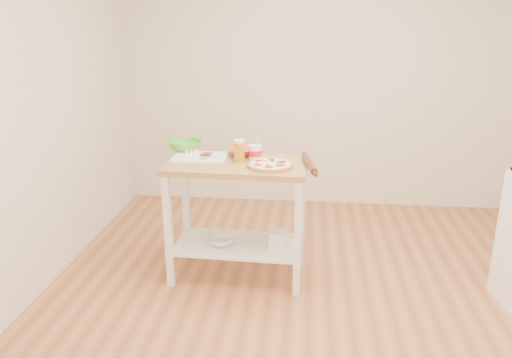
{
  "coord_description": "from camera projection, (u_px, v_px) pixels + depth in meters",
  "views": [
    {
      "loc": [
        -0.12,
        -2.85,
        1.9
      ],
      "look_at": [
        -0.48,
        0.63,
        0.76
      ],
      "focal_mm": 35.0,
      "sensor_mm": 36.0,
      "label": 1
    }
  ],
  "objects": [
    {
      "name": "room_shell",
      "position": [
        329.0,
        118.0,
        2.85
      ],
      "size": [
        4.04,
        4.54,
        2.74
      ],
      "color": "#B97244",
      "rests_on": "ground"
    },
    {
      "name": "prep_island",
      "position": [
        237.0,
        197.0,
        3.68
      ],
      "size": [
        1.04,
        0.59,
        0.9
      ],
      "rotation": [
        0.0,
        0.0,
        -0.04
      ],
      "color": "#AF8148",
      "rests_on": "ground"
    },
    {
      "name": "pizza",
      "position": [
        270.0,
        165.0,
        3.49
      ],
      "size": [
        0.32,
        0.32,
        0.05
      ],
      "rotation": [
        0.0,
        0.0,
        0.25
      ],
      "color": "tan",
      "rests_on": "prep_island"
    },
    {
      "name": "cutting_board",
      "position": [
        201.0,
        156.0,
        3.73
      ],
      "size": [
        0.41,
        0.31,
        0.04
      ],
      "rotation": [
        0.0,
        0.0,
        0.02
      ],
      "color": "white",
      "rests_on": "prep_island"
    },
    {
      "name": "spatula",
      "position": [
        208.0,
        158.0,
        3.66
      ],
      "size": [
        0.14,
        0.09,
        0.01
      ],
      "rotation": [
        0.0,
        0.0,
        0.27
      ],
      "color": "#3CC2C9",
      "rests_on": "cutting_board"
    },
    {
      "name": "knife",
      "position": [
        193.0,
        150.0,
        3.86
      ],
      "size": [
        0.27,
        0.04,
        0.01
      ],
      "rotation": [
        0.0,
        0.0,
        0.03
      ],
      "color": "silver",
      "rests_on": "cutting_board"
    },
    {
      "name": "orange_bowl",
      "position": [
        243.0,
        151.0,
        3.8
      ],
      "size": [
        0.28,
        0.28,
        0.06
      ],
      "primitive_type": "imported",
      "rotation": [
        0.0,
        0.0,
        0.27
      ],
      "color": "#D74520",
      "rests_on": "prep_island"
    },
    {
      "name": "green_bowl",
      "position": [
        185.0,
        146.0,
        3.91
      ],
      "size": [
        0.26,
        0.26,
        0.08
      ],
      "primitive_type": "imported",
      "rotation": [
        0.0,
        0.0,
        0.02
      ],
      "color": "#51B62B",
      "rests_on": "prep_island"
    },
    {
      "name": "beer_pint",
      "position": [
        239.0,
        151.0,
        3.6
      ],
      "size": [
        0.08,
        0.08,
        0.16
      ],
      "color": "orange",
      "rests_on": "prep_island"
    },
    {
      "name": "yogurt_tub",
      "position": [
        255.0,
        153.0,
        3.64
      ],
      "size": [
        0.1,
        0.1,
        0.21
      ],
      "color": "white",
      "rests_on": "prep_island"
    },
    {
      "name": "rolling_pin",
      "position": [
        309.0,
        164.0,
        3.49
      ],
      "size": [
        0.12,
        0.42,
        0.05
      ],
      "primitive_type": "cylinder",
      "rotation": [
        1.57,
        0.0,
        0.16
      ],
      "color": "#5B2F14",
      "rests_on": "prep_island"
    },
    {
      "name": "shelf_glass_bowl",
      "position": [
        221.0,
        241.0,
        3.77
      ],
      "size": [
        0.25,
        0.25,
        0.06
      ],
      "primitive_type": "imported",
      "rotation": [
        0.0,
        0.0,
        -0.32
      ],
      "color": "silver",
      "rests_on": "prep_island"
    },
    {
      "name": "shelf_bin",
      "position": [
        278.0,
        239.0,
        3.72
      ],
      "size": [
        0.13,
        0.13,
        0.13
      ],
      "primitive_type": "cube",
      "rotation": [
        0.0,
        0.0,
        -0.04
      ],
      "color": "white",
      "rests_on": "prep_island"
    }
  ]
}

